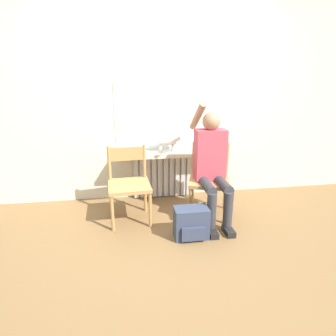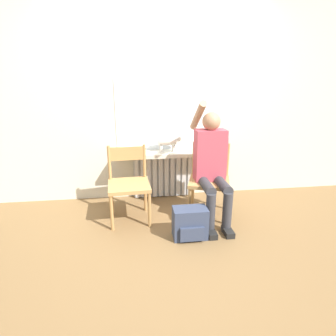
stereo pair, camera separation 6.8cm
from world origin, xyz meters
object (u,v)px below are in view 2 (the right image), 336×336
object	(u,v)px
chair_left	(129,183)
cat	(168,141)
chair_right	(209,179)
person	(212,162)
backpack	(190,223)

from	to	relation	value
chair_left	cat	world-z (taller)	cat
chair_left	cat	xyz separation A→B (m)	(0.52, 0.50, 0.36)
chair_right	person	world-z (taller)	person
backpack	chair_left	bearing A→B (deg)	140.23
cat	person	bearing A→B (deg)	-56.14
chair_left	cat	distance (m)	0.81
person	backpack	xyz separation A→B (m)	(-0.32, -0.40, -0.52)
chair_left	person	bearing A→B (deg)	-9.76
person	cat	xyz separation A→B (m)	(-0.40, 0.60, 0.13)
cat	backpack	distance (m)	1.20
chair_left	chair_right	world-z (taller)	same
chair_left	chair_right	distance (m)	0.94
chair_right	chair_left	bearing A→B (deg)	-162.59
person	backpack	distance (m)	0.73
person	cat	size ratio (longest dim) A/B	3.14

